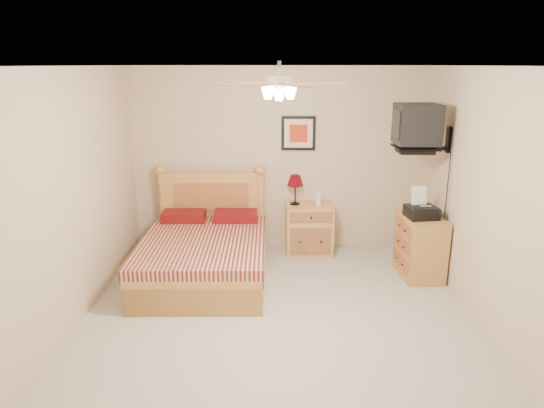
{
  "coord_description": "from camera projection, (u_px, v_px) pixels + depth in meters",
  "views": [
    {
      "loc": [
        -0.01,
        -4.3,
        2.51
      ],
      "look_at": [
        -0.07,
        0.9,
        1.01
      ],
      "focal_mm": 32.0,
      "sensor_mm": 36.0,
      "label": 1
    }
  ],
  "objects": [
    {
      "name": "ceiling",
      "position": [
        279.0,
        66.0,
        4.13
      ],
      "size": [
        4.0,
        4.5,
        0.04
      ],
      "primitive_type": "cube",
      "color": "white",
      "rests_on": "ground"
    },
    {
      "name": "magazine_upper",
      "position": [
        416.0,
        207.0,
        6.04
      ],
      "size": [
        0.21,
        0.27,
        0.02
      ],
      "primitive_type": "imported",
      "rotation": [
        0.0,
        0.0,
        0.17
      ],
      "color": "gray",
      "rests_on": "magazine_lower"
    },
    {
      "name": "fax_machine",
      "position": [
        422.0,
        203.0,
        5.69
      ],
      "size": [
        0.38,
        0.4,
        0.36
      ],
      "primitive_type": null,
      "rotation": [
        0.0,
        0.0,
        0.14
      ],
      "color": "black",
      "rests_on": "dresser"
    },
    {
      "name": "wall_tv",
      "position": [
        430.0,
        128.0,
        5.59
      ],
      "size": [
        0.56,
        0.46,
        0.58
      ],
      "primitive_type": null,
      "color": "black",
      "rests_on": "wall_right"
    },
    {
      "name": "magazine_lower",
      "position": [
        415.0,
        210.0,
        6.02
      ],
      "size": [
        0.23,
        0.29,
        0.03
      ],
      "primitive_type": "imported",
      "rotation": [
        0.0,
        0.0,
        0.14
      ],
      "color": "#B9B092",
      "rests_on": "dresser"
    },
    {
      "name": "table_lamp",
      "position": [
        295.0,
        190.0,
        6.52
      ],
      "size": [
        0.24,
        0.24,
        0.41
      ],
      "primitive_type": null,
      "rotation": [
        0.0,
        0.0,
        -0.07
      ],
      "color": "#590411",
      "rests_on": "nightstand"
    },
    {
      "name": "nightstand",
      "position": [
        309.0,
        229.0,
        6.66
      ],
      "size": [
        0.64,
        0.49,
        0.68
      ],
      "primitive_type": "cube",
      "rotation": [
        0.0,
        0.0,
        0.03
      ],
      "color": "#C29244",
      "rests_on": "ground"
    },
    {
      "name": "ceiling_fan",
      "position": [
        279.0,
        84.0,
        3.98
      ],
      "size": [
        1.14,
        1.14,
        0.28
      ],
      "primitive_type": null,
      "color": "silver",
      "rests_on": "ceiling"
    },
    {
      "name": "wall_left",
      "position": [
        64.0,
        205.0,
        4.5
      ],
      "size": [
        0.04,
        4.5,
        2.5
      ],
      "primitive_type": "cube",
      "color": "beige",
      "rests_on": "ground"
    },
    {
      "name": "framed_picture",
      "position": [
        298.0,
        133.0,
        6.52
      ],
      "size": [
        0.46,
        0.04,
        0.46
      ],
      "primitive_type": "cube",
      "color": "black",
      "rests_on": "wall_back"
    },
    {
      "name": "dresser",
      "position": [
        420.0,
        247.0,
        5.88
      ],
      "size": [
        0.49,
        0.67,
        0.76
      ],
      "primitive_type": "cube",
      "rotation": [
        0.0,
        0.0,
        0.06
      ],
      "color": "#A87537",
      "rests_on": "ground"
    },
    {
      "name": "wall_back",
      "position": [
        278.0,
        160.0,
        6.64
      ],
      "size": [
        4.0,
        0.04,
        2.5
      ],
      "primitive_type": "cube",
      "color": "beige",
      "rests_on": "ground"
    },
    {
      "name": "lotion_bottle",
      "position": [
        318.0,
        198.0,
        6.48
      ],
      "size": [
        0.09,
        0.09,
        0.22
      ],
      "primitive_type": "imported",
      "rotation": [
        0.0,
        0.0,
        0.05
      ],
      "color": "silver",
      "rests_on": "nightstand"
    },
    {
      "name": "bed",
      "position": [
        203.0,
        231.0,
        5.74
      ],
      "size": [
        1.48,
        1.92,
        1.23
      ],
      "primitive_type": null,
      "rotation": [
        0.0,
        0.0,
        0.02
      ],
      "color": "#BB7B38",
      "rests_on": "ground"
    },
    {
      "name": "wall_front",
      "position": [
        279.0,
        338.0,
        2.32
      ],
      "size": [
        4.0,
        0.04,
        2.5
      ],
      "primitive_type": "cube",
      "color": "beige",
      "rests_on": "ground"
    },
    {
      "name": "wall_right",
      "position": [
        495.0,
        207.0,
        4.46
      ],
      "size": [
        0.04,
        4.5,
        2.5
      ],
      "primitive_type": "cube",
      "color": "beige",
      "rests_on": "ground"
    },
    {
      "name": "floor",
      "position": [
        278.0,
        326.0,
        4.83
      ],
      "size": [
        4.5,
        4.5,
        0.0
      ],
      "primitive_type": "plane",
      "color": "#AAA69A",
      "rests_on": "ground"
    }
  ]
}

